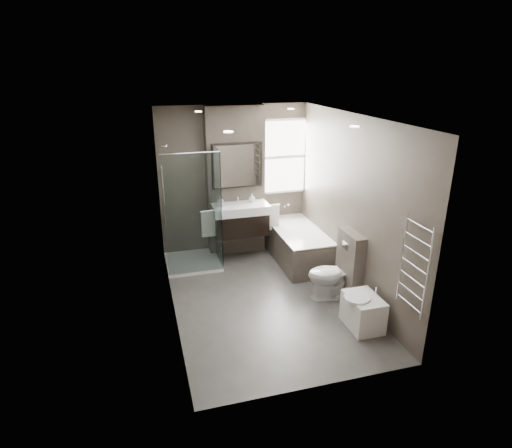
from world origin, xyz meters
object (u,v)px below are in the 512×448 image
object	(u,v)px
bathtub	(297,243)
vanity	(241,219)
toilet	(333,274)
bidet	(363,311)

from	to	relation	value
bathtub	vanity	bearing A→B (deg)	160.63
toilet	vanity	bearing A→B (deg)	-142.52
vanity	bidet	xyz separation A→B (m)	(1.01, -2.45, -0.51)
vanity	bidet	bearing A→B (deg)	-67.53
bidet	vanity	bearing A→B (deg)	112.47
toilet	bidet	world-z (taller)	toilet
vanity	bidet	distance (m)	2.70
vanity	bathtub	world-z (taller)	vanity
vanity	bidet	world-z (taller)	vanity
vanity	toilet	xyz separation A→B (m)	(0.97, -1.65, -0.37)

